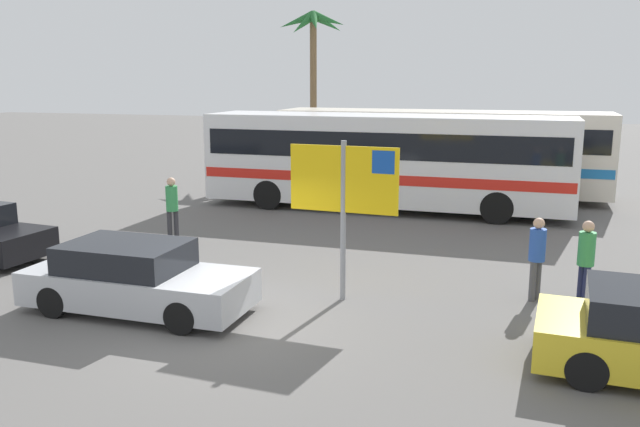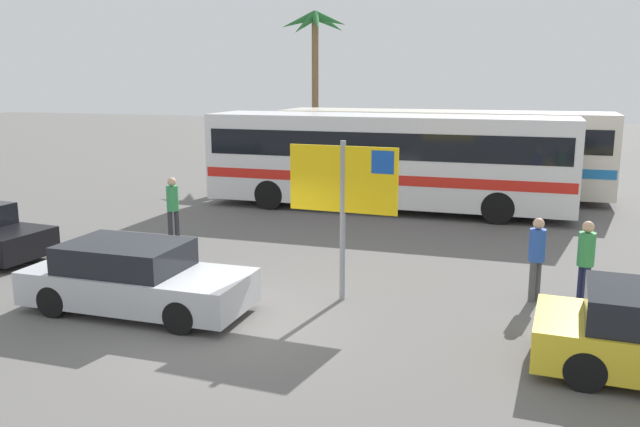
# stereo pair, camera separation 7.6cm
# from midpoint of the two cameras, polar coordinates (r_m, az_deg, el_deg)

# --- Properties ---
(ground) EXTENTS (120.00, 120.00, 0.00)m
(ground) POSITION_cam_midpoint_polar(r_m,az_deg,el_deg) (12.25, -8.08, -9.40)
(ground) COLOR #605E5B
(bus_front_coach) EXTENTS (12.11, 2.70, 3.17)m
(bus_front_coach) POSITION_cam_midpoint_polar(r_m,az_deg,el_deg) (22.23, 5.58, 4.90)
(bus_front_coach) COLOR white
(bus_front_coach) RESTS_ON ground
(bus_rear_coach) EXTENTS (12.11, 2.70, 3.17)m
(bus_rear_coach) POSITION_cam_midpoint_polar(r_m,az_deg,el_deg) (25.28, 10.26, 5.58)
(bus_rear_coach) COLOR silver
(bus_rear_coach) RESTS_ON ground
(ferry_sign) EXTENTS (2.20, 0.17, 3.20)m
(ferry_sign) POSITION_cam_midpoint_polar(r_m,az_deg,el_deg) (12.81, 2.08, 2.42)
(ferry_sign) COLOR gray
(ferry_sign) RESTS_ON ground
(car_silver) EXTENTS (4.32, 1.78, 1.32)m
(car_silver) POSITION_cam_midpoint_polar(r_m,az_deg,el_deg) (13.07, -15.85, -5.45)
(car_silver) COLOR #B7BABF
(car_silver) RESTS_ON ground
(pedestrian_by_bus) EXTENTS (0.32, 0.32, 1.77)m
(pedestrian_by_bus) POSITION_cam_midpoint_polar(r_m,az_deg,el_deg) (18.19, -12.81, 0.81)
(pedestrian_by_bus) COLOR #2D2D33
(pedestrian_by_bus) RESTS_ON ground
(pedestrian_crossing_lot) EXTENTS (0.32, 0.32, 1.71)m
(pedestrian_crossing_lot) POSITION_cam_midpoint_polar(r_m,az_deg,el_deg) (13.70, 21.89, -3.46)
(pedestrian_crossing_lot) COLOR #1E2347
(pedestrian_crossing_lot) RESTS_ON ground
(pedestrian_near_sign) EXTENTS (0.32, 0.32, 1.69)m
(pedestrian_near_sign) POSITION_cam_midpoint_polar(r_m,az_deg,el_deg) (13.73, 18.13, -3.20)
(pedestrian_near_sign) COLOR #4C4C51
(pedestrian_near_sign) RESTS_ON ground
(palm_tree_seaside) EXTENTS (3.31, 2.95, 7.44)m
(palm_tree_seaside) POSITION_cam_midpoint_polar(r_m,az_deg,el_deg) (31.67, -0.68, 14.58)
(palm_tree_seaside) COLOR brown
(palm_tree_seaside) RESTS_ON ground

